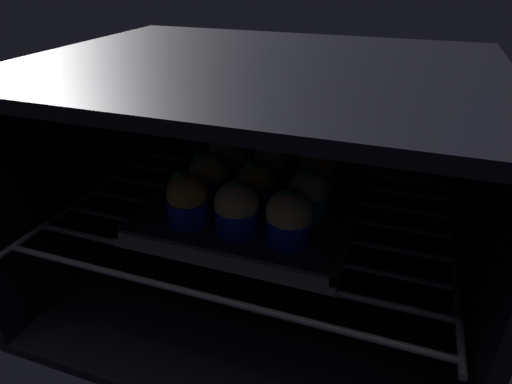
{
  "coord_description": "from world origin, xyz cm",
  "views": [
    {
      "loc": [
        18.49,
        -30.3,
        46.77
      ],
      "look_at": [
        0.0,
        21.52,
        17.27
      ],
      "focal_mm": 30.77,
      "sensor_mm": 36.0,
      "label": 1
    }
  ],
  "objects_px": {
    "muffin_row1_col1": "(254,185)",
    "muffin_row2_col1": "(269,164)",
    "muffin_row0_col1": "(238,209)",
    "muffin_row0_col2": "(289,218)",
    "muffin_row1_col2": "(308,194)",
    "muffin_row2_col2": "(317,170)",
    "baking_tray": "(256,208)",
    "muffin_row0_col0": "(188,200)",
    "muffin_row2_col0": "(228,158)",
    "muffin_row1_col0": "(209,177)"
  },
  "relations": [
    {
      "from": "muffin_row1_col0",
      "to": "muffin_row2_col2",
      "type": "relative_size",
      "value": 1.02
    },
    {
      "from": "muffin_row0_col2",
      "to": "muffin_row1_col2",
      "type": "xyz_separation_m",
      "value": [
        0.01,
        0.07,
        -0.0
      ]
    },
    {
      "from": "baking_tray",
      "to": "muffin_row2_col0",
      "type": "bearing_deg",
      "value": 136.17
    },
    {
      "from": "muffin_row0_col0",
      "to": "muffin_row1_col1",
      "type": "bearing_deg",
      "value": 47.63
    },
    {
      "from": "muffin_row0_col0",
      "to": "muffin_row0_col2",
      "type": "height_order",
      "value": "muffin_row0_col0"
    },
    {
      "from": "muffin_row2_col1",
      "to": "muffin_row2_col2",
      "type": "relative_size",
      "value": 0.99
    },
    {
      "from": "muffin_row0_col0",
      "to": "muffin_row1_col2",
      "type": "bearing_deg",
      "value": 26.06
    },
    {
      "from": "muffin_row0_col2",
      "to": "muffin_row1_col1",
      "type": "xyz_separation_m",
      "value": [
        -0.07,
        0.07,
        -0.0
      ]
    },
    {
      "from": "muffin_row0_col0",
      "to": "muffin_row0_col1",
      "type": "height_order",
      "value": "same"
    },
    {
      "from": "baking_tray",
      "to": "muffin_row0_col1",
      "type": "distance_m",
      "value": 0.08
    },
    {
      "from": "muffin_row0_col0",
      "to": "muffin_row2_col2",
      "type": "xyz_separation_m",
      "value": [
        0.14,
        0.14,
        0.0
      ]
    },
    {
      "from": "muffin_row1_col2",
      "to": "muffin_row2_col0",
      "type": "xyz_separation_m",
      "value": [
        -0.15,
        0.07,
        0.0
      ]
    },
    {
      "from": "muffin_row1_col1",
      "to": "muffin_row1_col2",
      "type": "xyz_separation_m",
      "value": [
        0.08,
        -0.0,
        0.0
      ]
    },
    {
      "from": "muffin_row0_col1",
      "to": "muffin_row0_col2",
      "type": "xyz_separation_m",
      "value": [
        0.07,
        0.0,
        -0.0
      ]
    },
    {
      "from": "muffin_row1_col1",
      "to": "muffin_row2_col1",
      "type": "relative_size",
      "value": 1.01
    },
    {
      "from": "muffin_row2_col0",
      "to": "muffin_row0_col1",
      "type": "bearing_deg",
      "value": -62.32
    },
    {
      "from": "baking_tray",
      "to": "muffin_row1_col0",
      "type": "bearing_deg",
      "value": -179.19
    },
    {
      "from": "muffin_row1_col1",
      "to": "muffin_row1_col2",
      "type": "relative_size",
      "value": 0.99
    },
    {
      "from": "muffin_row0_col2",
      "to": "muffin_row2_col1",
      "type": "bearing_deg",
      "value": 117.0
    },
    {
      "from": "muffin_row0_col1",
      "to": "muffin_row2_col0",
      "type": "relative_size",
      "value": 1.03
    },
    {
      "from": "baking_tray",
      "to": "muffin_row0_col2",
      "type": "distance_m",
      "value": 0.11
    },
    {
      "from": "muffin_row0_col0",
      "to": "muffin_row2_col0",
      "type": "xyz_separation_m",
      "value": [
        -0.0,
        0.14,
        0.0
      ]
    },
    {
      "from": "muffin_row2_col2",
      "to": "muffin_row0_col1",
      "type": "bearing_deg",
      "value": -115.79
    },
    {
      "from": "muffin_row1_col2",
      "to": "muffin_row2_col1",
      "type": "relative_size",
      "value": 1.02
    },
    {
      "from": "muffin_row1_col2",
      "to": "muffin_row2_col1",
      "type": "height_order",
      "value": "muffin_row1_col2"
    },
    {
      "from": "muffin_row1_col2",
      "to": "muffin_row2_col1",
      "type": "xyz_separation_m",
      "value": [
        -0.08,
        0.07,
        0.0
      ]
    },
    {
      "from": "muffin_row0_col0",
      "to": "muffin_row2_col0",
      "type": "height_order",
      "value": "muffin_row0_col0"
    },
    {
      "from": "muffin_row1_col2",
      "to": "muffin_row2_col0",
      "type": "height_order",
      "value": "muffin_row1_col2"
    },
    {
      "from": "muffin_row0_col0",
      "to": "muffin_row1_col0",
      "type": "height_order",
      "value": "same"
    },
    {
      "from": "muffin_row0_col1",
      "to": "muffin_row2_col1",
      "type": "distance_m",
      "value": 0.14
    },
    {
      "from": "muffin_row1_col0",
      "to": "muffin_row2_col2",
      "type": "bearing_deg",
      "value": 26.67
    },
    {
      "from": "baking_tray",
      "to": "muffin_row1_col1",
      "type": "distance_m",
      "value": 0.04
    },
    {
      "from": "muffin_row0_col2",
      "to": "muffin_row2_col0",
      "type": "bearing_deg",
      "value": 135.04
    },
    {
      "from": "muffin_row2_col1",
      "to": "muffin_row2_col2",
      "type": "bearing_deg",
      "value": -0.35
    },
    {
      "from": "muffin_row0_col1",
      "to": "muffin_row1_col2",
      "type": "xyz_separation_m",
      "value": [
        0.07,
        0.07,
        -0.0
      ]
    },
    {
      "from": "muffin_row0_col1",
      "to": "muffin_row2_col1",
      "type": "height_order",
      "value": "muffin_row0_col1"
    },
    {
      "from": "muffin_row1_col0",
      "to": "muffin_row2_col0",
      "type": "height_order",
      "value": "muffin_row1_col0"
    },
    {
      "from": "muffin_row1_col2",
      "to": "muffin_row2_col2",
      "type": "height_order",
      "value": "same"
    },
    {
      "from": "muffin_row0_col2",
      "to": "muffin_row0_col0",
      "type": "bearing_deg",
      "value": -179.29
    },
    {
      "from": "muffin_row0_col1",
      "to": "muffin_row2_col0",
      "type": "height_order",
      "value": "muffin_row0_col1"
    },
    {
      "from": "muffin_row0_col0",
      "to": "muffin_row0_col1",
      "type": "relative_size",
      "value": 1.01
    },
    {
      "from": "baking_tray",
      "to": "muffin_row0_col0",
      "type": "bearing_deg",
      "value": -133.51
    },
    {
      "from": "baking_tray",
      "to": "muffin_row1_col0",
      "type": "relative_size",
      "value": 3.85
    },
    {
      "from": "baking_tray",
      "to": "muffin_row2_col2",
      "type": "xyz_separation_m",
      "value": [
        0.07,
        0.07,
        0.04
      ]
    },
    {
      "from": "muffin_row1_col2",
      "to": "muffin_row2_col2",
      "type": "relative_size",
      "value": 1.01
    },
    {
      "from": "muffin_row1_col0",
      "to": "muffin_row2_col0",
      "type": "relative_size",
      "value": 1.02
    },
    {
      "from": "baking_tray",
      "to": "muffin_row2_col1",
      "type": "bearing_deg",
      "value": 93.19
    },
    {
      "from": "muffin_row0_col1",
      "to": "muffin_row1_col0",
      "type": "relative_size",
      "value": 1.0
    },
    {
      "from": "baking_tray",
      "to": "muffin_row1_col0",
      "type": "xyz_separation_m",
      "value": [
        -0.07,
        -0.0,
        0.04
      ]
    },
    {
      "from": "muffin_row1_col0",
      "to": "muffin_row1_col2",
      "type": "distance_m",
      "value": 0.15
    }
  ]
}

